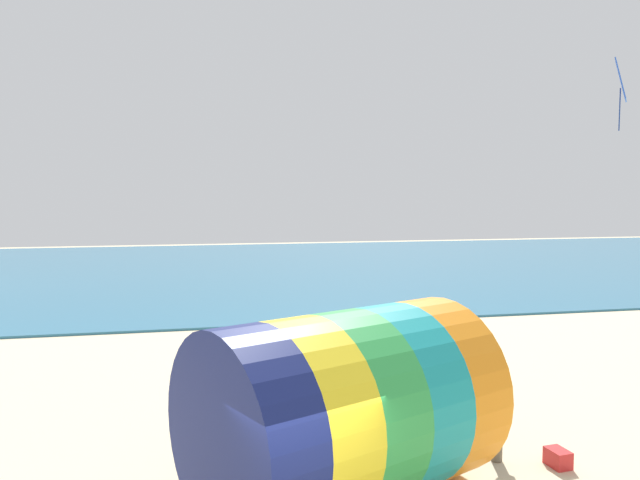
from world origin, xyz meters
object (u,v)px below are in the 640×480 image
Objects in this scene: giant_inflatable_tube at (344,408)px; kite_blue_diamond at (621,81)px; kite_handler at (497,422)px; cooler_box at (558,458)px.

kite_blue_diamond is (8.55, 4.00, 6.83)m from giant_inflatable_tube.
kite_handler is 3.19× the size of cooler_box.
kite_blue_diamond is 3.60× the size of cooler_box.
kite_handler is at bearing 15.50° from giant_inflatable_tube.
giant_inflatable_tube reaches higher than cooler_box.
kite_blue_diamond is at bearing 25.10° from giant_inflatable_tube.
giant_inflatable_tube is at bearing -164.50° from kite_handler.
giant_inflatable_tube is 3.75× the size of kite_handler.
kite_handler reaches higher than cooler_box.
kite_blue_diamond is (4.97, 3.01, 7.75)m from kite_handler.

